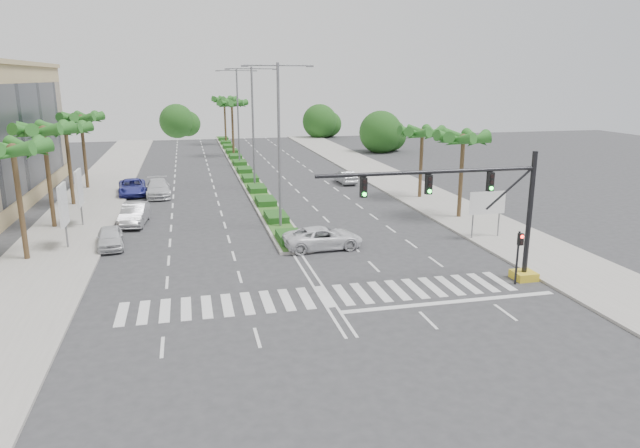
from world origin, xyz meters
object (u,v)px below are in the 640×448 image
object	(u,v)px
car_crossing	(323,238)
car_right	(345,177)
car_parked_c	(132,187)
car_parked_d	(158,188)
car_parked_a	(110,237)
car_parked_b	(134,214)

from	to	relation	value
car_crossing	car_right	xyz separation A→B (m)	(7.91, 22.68, -0.06)
car_parked_c	car_parked_d	xyz separation A→B (m)	(2.43, -1.32, 0.04)
car_parked_a	car_right	world-z (taller)	car_parked_a
car_parked_d	car_right	distance (m)	19.37
car_parked_b	car_crossing	world-z (taller)	car_parked_b
car_parked_a	car_right	xyz separation A→B (m)	(21.63, 19.26, -0.03)
car_parked_a	car_parked_c	bearing A→B (deg)	83.81
car_parked_b	car_parked_d	size ratio (longest dim) A/B	0.90
car_parked_a	car_crossing	size ratio (longest dim) A/B	0.78
car_crossing	car_right	size ratio (longest dim) A/B	1.28
car_parked_b	car_crossing	size ratio (longest dim) A/B	0.94
car_parked_a	car_parked_b	size ratio (longest dim) A/B	0.83
car_parked_c	car_crossing	bearing A→B (deg)	-62.67
car_parked_c	car_crossing	world-z (taller)	car_parked_c
car_parked_d	car_right	bearing A→B (deg)	4.16
car_right	car_parked_a	bearing A→B (deg)	38.66
car_parked_b	car_right	bearing A→B (deg)	38.57
car_parked_b	car_right	size ratio (longest dim) A/B	1.21
car_parked_c	car_right	distance (m)	21.66
car_parked_c	car_crossing	size ratio (longest dim) A/B	1.04
car_parked_d	car_right	world-z (taller)	car_parked_d
car_parked_a	car_parked_c	world-z (taller)	car_parked_c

